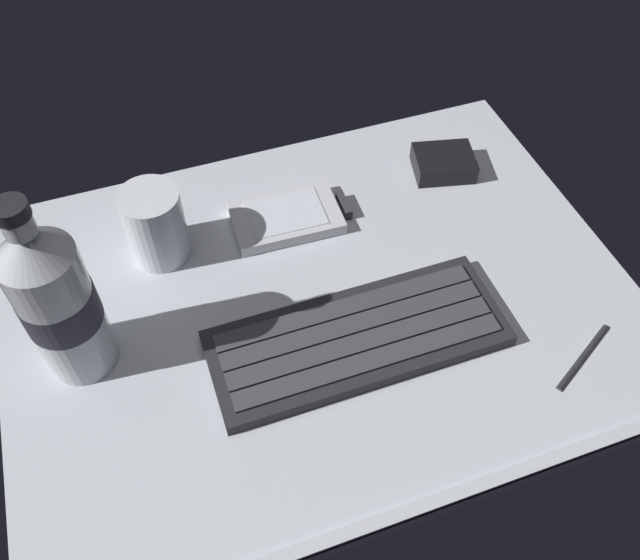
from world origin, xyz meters
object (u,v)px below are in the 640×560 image
(handheld_device, at_px, (292,216))
(water_bottle, at_px, (57,301))
(stylus_pen, at_px, (584,356))
(juice_cup, at_px, (156,227))
(charger_block, at_px, (444,163))
(keyboard, at_px, (357,338))

(handheld_device, relative_size, water_bottle, 0.63)
(handheld_device, bearing_deg, stylus_pen, -51.99)
(juice_cup, bearing_deg, charger_block, 2.62)
(handheld_device, height_order, juice_cup, juice_cup)
(handheld_device, distance_m, water_bottle, 0.28)
(juice_cup, distance_m, water_bottle, 0.15)
(keyboard, distance_m, water_bottle, 0.28)
(charger_block, bearing_deg, keyboard, -133.82)
(stylus_pen, bearing_deg, water_bottle, 131.43)
(juice_cup, bearing_deg, stylus_pen, -37.11)
(juice_cup, xyz_separation_m, charger_block, (0.35, 0.02, -0.03))
(handheld_device, xyz_separation_m, juice_cup, (-0.15, 0.00, 0.03))
(juice_cup, height_order, charger_block, juice_cup)
(keyboard, bearing_deg, juice_cup, 131.07)
(charger_block, bearing_deg, handheld_device, -174.76)
(stylus_pen, bearing_deg, keyboard, 126.88)
(charger_block, bearing_deg, water_bottle, -164.33)
(charger_block, distance_m, stylus_pen, 0.29)
(handheld_device, xyz_separation_m, charger_block, (0.20, 0.02, 0.00))
(keyboard, xyz_separation_m, handheld_device, (-0.01, 0.18, -0.00))
(handheld_device, bearing_deg, charger_block, 5.24)
(handheld_device, distance_m, juice_cup, 0.15)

